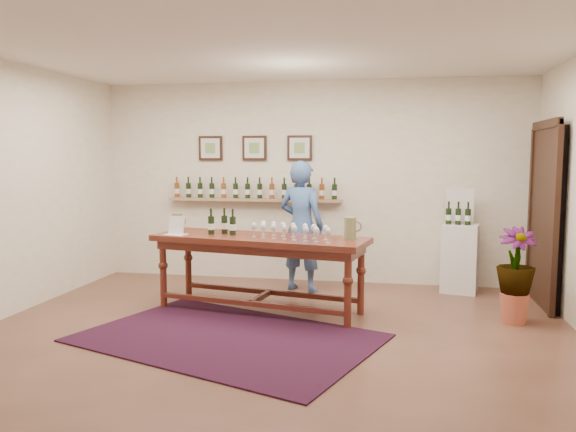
% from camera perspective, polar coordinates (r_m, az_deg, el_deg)
% --- Properties ---
extents(ground, '(6.00, 6.00, 0.00)m').
position_cam_1_polar(ground, '(5.70, -1.52, -11.90)').
color(ground, '#533324').
rests_on(ground, ground).
extents(room_shell, '(6.00, 6.00, 6.00)m').
position_cam_1_polar(room_shell, '(7.25, 18.25, 0.69)').
color(room_shell, '#F1E1CC').
rests_on(room_shell, ground).
extents(rug, '(3.21, 2.66, 0.01)m').
position_cam_1_polar(rug, '(5.60, -6.15, -12.20)').
color(rug, '#3F0B13').
rests_on(rug, ground).
extents(tasting_table, '(2.54, 1.21, 0.86)m').
position_cam_1_polar(tasting_table, '(6.36, -2.89, -3.22)').
color(tasting_table, '#4F1913').
rests_on(tasting_table, ground).
extents(table_glasses, '(1.24, 0.67, 0.17)m').
position_cam_1_polar(table_glasses, '(6.17, 0.11, -1.50)').
color(table_glasses, silver).
rests_on(table_glasses, tasting_table).
extents(table_bottles, '(0.31, 0.19, 0.33)m').
position_cam_1_polar(table_bottles, '(6.53, -6.61, -0.41)').
color(table_bottles, black).
rests_on(table_bottles, tasting_table).
extents(pitcher_left, '(0.17, 0.17, 0.22)m').
position_cam_1_polar(pitcher_left, '(6.84, -11.19, -0.63)').
color(pitcher_left, olive).
rests_on(pitcher_left, tasting_table).
extents(pitcher_right, '(0.18, 0.18, 0.24)m').
position_cam_1_polar(pitcher_right, '(6.10, 6.34, -1.26)').
color(pitcher_right, olive).
rests_on(pitcher_right, tasting_table).
extents(menu_card, '(0.26, 0.21, 0.21)m').
position_cam_1_polar(menu_card, '(6.59, -11.27, -0.94)').
color(menu_card, silver).
rests_on(menu_card, tasting_table).
extents(display_pedestal, '(0.52, 0.52, 0.88)m').
position_cam_1_polar(display_pedestal, '(7.66, 17.05, -4.12)').
color(display_pedestal, silver).
rests_on(display_pedestal, ground).
extents(pedestal_bottles, '(0.31, 0.14, 0.30)m').
position_cam_1_polar(pedestal_bottles, '(7.55, 16.91, 0.28)').
color(pedestal_bottles, black).
rests_on(pedestal_bottles, display_pedestal).
extents(info_sign, '(0.35, 0.09, 0.49)m').
position_cam_1_polar(info_sign, '(7.67, 17.06, 1.06)').
color(info_sign, silver).
rests_on(info_sign, display_pedestal).
extents(potted_plant, '(0.49, 0.49, 0.88)m').
position_cam_1_polar(potted_plant, '(6.39, 22.11, -5.61)').
color(potted_plant, '#AB5039').
rests_on(potted_plant, ground).
extents(person, '(0.72, 0.59, 1.71)m').
position_cam_1_polar(person, '(7.33, 1.38, -1.04)').
color(person, '#3D5C90').
rests_on(person, ground).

